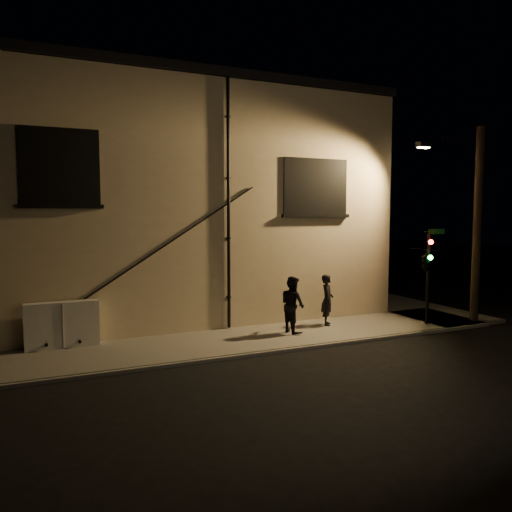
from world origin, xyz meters
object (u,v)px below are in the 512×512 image
utility_cabinet (62,325)px  pedestrian_b (293,304)px  traffic_signal (426,261)px  streetlamp_pole (474,220)px  pedestrian_a (327,300)px

utility_cabinet → pedestrian_b: pedestrian_b is taller
traffic_signal → utility_cabinet: bearing=169.7°
utility_cabinet → streetlamp_pole: bearing=-8.9°
pedestrian_b → traffic_signal: (4.72, -0.99, 1.33)m
streetlamp_pole → traffic_signal: bearing=178.8°
utility_cabinet → traffic_signal: size_ratio=0.61×
pedestrian_a → pedestrian_b: 1.70m
traffic_signal → streetlamp_pole: bearing=-1.2°
traffic_signal → pedestrian_b: bearing=168.1°
pedestrian_b → streetlamp_pole: bearing=-104.7°
utility_cabinet → pedestrian_b: (7.01, -1.14, 0.25)m
utility_cabinet → traffic_signal: bearing=-10.3°
utility_cabinet → pedestrian_a: (8.65, -0.68, 0.21)m
utility_cabinet → streetlamp_pole: (13.88, -2.18, 2.98)m
utility_cabinet → pedestrian_a: size_ratio=1.15×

